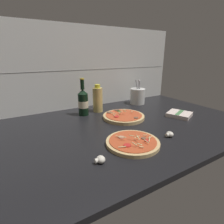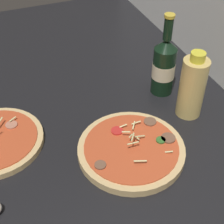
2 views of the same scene
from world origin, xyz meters
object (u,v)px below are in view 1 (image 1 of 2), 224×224
pizza_far (124,116)px  utensil_crock (138,96)px  pizza_near (133,142)px  oil_bottle (98,99)px  dish_towel (179,114)px  beer_bottle (83,102)px  mushroom_left (169,134)px  mushroom_right (100,159)px

pizza_far → utensil_crock: bearing=38.4°
pizza_far → pizza_near: bearing=-117.1°
oil_bottle → dish_towel: (40.94, -35.60, -7.45)cm
beer_bottle → pizza_near: bearing=-85.4°
pizza_near → mushroom_left: (19.80, -3.01, 0.37)cm
beer_bottle → pizza_far: bearing=-43.7°
oil_bottle → mushroom_right: (-26.17, -55.66, -7.34)cm
beer_bottle → oil_bottle: bearing=10.4°
pizza_near → mushroom_right: (-18.64, -5.25, 0.39)cm
oil_bottle → mushroom_left: bearing=-77.1°
pizza_near → mushroom_left: bearing=-8.6°
utensil_crock → dish_towel: (4.39, -37.91, -5.07)cm
oil_bottle → mushroom_right: size_ratio=4.75×
mushroom_left → utensil_crock: utensil_crock is taller
mushroom_left → utensil_crock: (24.28, 55.74, 4.98)cm
beer_bottle → mushroom_right: 56.07cm
mushroom_left → mushroom_right: size_ratio=0.99×
pizza_far → beer_bottle: beer_bottle is taller
pizza_near → beer_bottle: bearing=94.6°
utensil_crock → beer_bottle: bearing=-174.8°
mushroom_right → pizza_far: bearing=46.0°
pizza_near → pizza_far: size_ratio=0.93×
utensil_crock → mushroom_left: bearing=-113.5°
beer_bottle → oil_bottle: beer_bottle is taller
beer_bottle → dish_towel: beer_bottle is taller
pizza_far → beer_bottle: 27.66cm
oil_bottle → mushroom_left: size_ratio=4.81×
utensil_crock → dish_towel: bearing=-83.4°
mushroom_right → pizza_near: bearing=15.7°
utensil_crock → pizza_near: bearing=-129.9°
pizza_far → dish_towel: bearing=-24.5°
oil_bottle → mushroom_right: bearing=-115.2°
beer_bottle → mushroom_left: 57.02cm
oil_bottle → mushroom_left: (12.27, -53.42, -7.35)cm
pizza_near → dish_towel: size_ratio=1.34×
pizza_far → mushroom_right: (-33.96, -35.20, 0.19)cm
pizza_far → oil_bottle: oil_bottle is taller
pizza_near → pizza_far: (15.33, 29.95, 0.20)cm
oil_bottle → mushroom_left: 55.30cm
oil_bottle → utensil_crock: utensil_crock is taller
mushroom_right → utensil_crock: utensil_crock is taller
pizza_near → oil_bottle: bearing=81.5°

